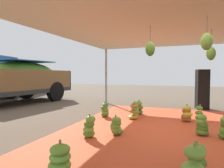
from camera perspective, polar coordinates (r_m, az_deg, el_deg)
name	(u,v)px	position (r m, az deg, el deg)	size (l,w,h in m)	color
ground_plane	(67,120)	(6.25, -12.85, -10.12)	(40.00, 40.00, 0.00)	brown
tarp_orange	(169,130)	(5.26, 16.19, -12.59)	(6.37, 5.06, 0.01)	#D1512D
tent_canopy	(175,24)	(5.21, 17.66, 16.12)	(8.00, 7.00, 2.69)	#9EA0A5
banana_bunch_1	(187,114)	(6.19, 20.76, -8.19)	(0.42, 0.42, 0.52)	#996628
banana_bunch_2	(196,159)	(3.17, 23.19, -19.36)	(0.35, 0.35, 0.46)	#6B9E38
banana_bunch_3	(135,110)	(6.54, 6.60, -7.60)	(0.40, 0.40, 0.50)	#60932D
banana_bunch_4	(60,163)	(2.88, -14.75, -21.12)	(0.43, 0.45, 0.51)	#6B9E38
banana_bunch_7	(134,112)	(6.20, 6.34, -8.14)	(0.43, 0.45, 0.51)	gold
banana_bunch_8	(105,110)	(6.45, -2.06, -7.65)	(0.38, 0.37, 0.50)	#477523
banana_bunch_9	(116,126)	(4.59, 1.25, -12.14)	(0.38, 0.37, 0.46)	#518428
banana_bunch_10	(89,127)	(4.44, -6.62, -12.30)	(0.35, 0.35, 0.52)	#518428
banana_bunch_11	(199,113)	(6.61, 23.89, -7.79)	(0.32, 0.30, 0.48)	#6B9E38
banana_bunch_12	(202,125)	(5.00, 24.55, -10.81)	(0.36, 0.36, 0.52)	#518428
banana_bunch_13	(139,108)	(6.95, 7.81, -6.93)	(0.41, 0.41, 0.50)	#477523
cargo_truck_far	(12,78)	(14.59, -26.96, 1.61)	(6.45, 3.77, 2.40)	#2D2D2D
speaker_stack	(202,89)	(8.68, 24.64, -1.41)	(0.62, 0.53, 1.59)	black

